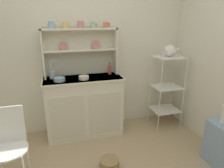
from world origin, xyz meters
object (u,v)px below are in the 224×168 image
hutch_cabinet (84,106)px  jam_bottle (110,70)px  utensil_jar (52,74)px  porcelain_teapot (170,51)px  wire_chair (9,141)px  hutch_shelf_unit (80,48)px  floor_basket (110,164)px  bowl_mixing_large (59,79)px  bakers_rack (167,84)px  cup_sky_0 (51,25)px

hutch_cabinet → jam_bottle: jam_bottle is taller
utensil_jar → porcelain_teapot: bearing=-5.6°
wire_chair → jam_bottle: bearing=10.3°
hutch_shelf_unit → porcelain_teapot: hutch_shelf_unit is taller
floor_basket → porcelain_teapot: porcelain_teapot is taller
floor_basket → wire_chair: bearing=176.5°
floor_basket → bowl_mixing_large: 1.23m
hutch_shelf_unit → utensil_jar: hutch_shelf_unit is taller
wire_chair → bowl_mixing_large: 0.97m
wire_chair → jam_bottle: size_ratio=4.88×
bakers_rack → wire_chair: (-2.13, -0.70, -0.17)m
bowl_mixing_large → jam_bottle: bearing=12.4°
floor_basket → cup_sky_0: 1.87m
hutch_shelf_unit → bowl_mixing_large: hutch_shelf_unit is taller
hutch_cabinet → porcelain_teapot: size_ratio=4.23×
floor_basket → porcelain_teapot: size_ratio=0.87×
hutch_cabinet → wire_chair: (-0.85, -0.78, 0.07)m
hutch_shelf_unit → floor_basket: (0.15, -1.01, -1.20)m
cup_sky_0 → bowl_mixing_large: cup_sky_0 is taller
hutch_shelf_unit → jam_bottle: 0.52m
hutch_shelf_unit → wire_chair: (-0.85, -0.95, -0.75)m
hutch_shelf_unit → bowl_mixing_large: size_ratio=6.96×
bakers_rack → cup_sky_0: (-1.64, 0.21, 0.89)m
hutch_shelf_unit → utensil_jar: size_ratio=4.12×
bakers_rack → wire_chair: bearing=-161.9°
wire_chair → bowl_mixing_large: size_ratio=5.75×
floor_basket → cup_sky_0: cup_sky_0 is taller
hutch_shelf_unit → bowl_mixing_large: bearing=-143.6°
jam_bottle → porcelain_teapot: porcelain_teapot is taller
floor_basket → cup_sky_0: size_ratio=2.41×
hutch_shelf_unit → wire_chair: size_ratio=1.21×
porcelain_teapot → hutch_cabinet: bearing=176.0°
hutch_cabinet → bowl_mixing_large: bearing=-167.2°
floor_basket → porcelain_teapot: (1.12, 0.76, 1.15)m
bowl_mixing_large → jam_bottle: size_ratio=0.85×
bowl_mixing_large → utensil_jar: (-0.09, 0.15, 0.04)m
floor_basket → bowl_mixing_large: size_ratio=1.53×
jam_bottle → porcelain_teapot: (0.87, -0.17, 0.27)m
bakers_rack → floor_basket: size_ratio=4.96×
utensil_jar → porcelain_teapot: porcelain_teapot is taller
wire_chair → utensil_jar: bearing=38.2°
hutch_cabinet → utensil_jar: 0.64m
hutch_shelf_unit → utensil_jar: (-0.41, -0.09, -0.33)m
bowl_mixing_large → jam_bottle: jam_bottle is taller
bowl_mixing_large → hutch_cabinet: bearing=12.8°
hutch_cabinet → cup_sky_0: size_ratio=11.69×
hutch_shelf_unit → porcelain_teapot: (1.27, -0.25, -0.05)m
floor_basket → bowl_mixing_large: (-0.47, 0.77, 0.84)m
bakers_rack → floor_basket: bearing=-146.0°
wire_chair → bowl_mixing_large: bearing=28.8°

